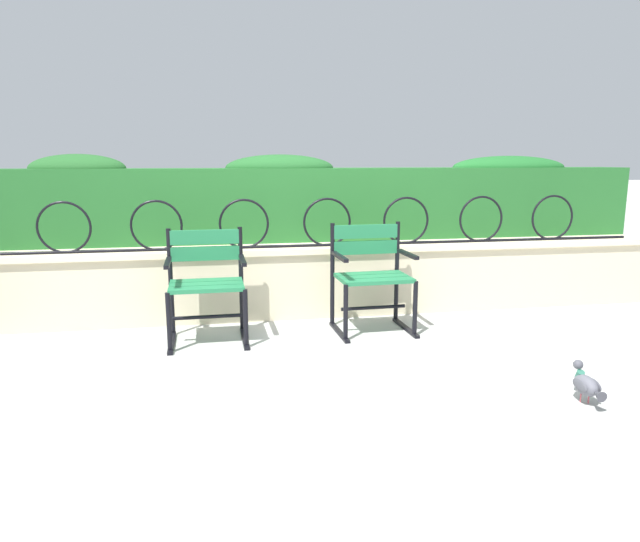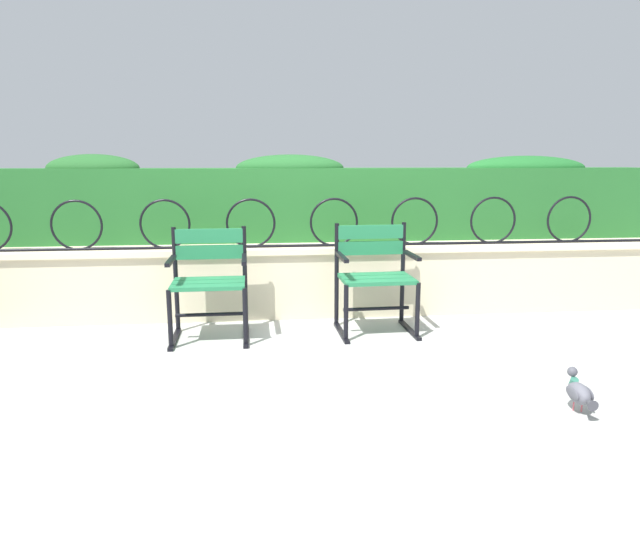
% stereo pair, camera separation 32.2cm
% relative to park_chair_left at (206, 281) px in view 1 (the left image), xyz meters
% --- Properties ---
extents(ground_plane, '(60.00, 60.00, 0.00)m').
position_rel_park_chair_left_xyz_m(ground_plane, '(0.83, -0.36, -0.46)').
color(ground_plane, '#ADADA8').
extents(stone_wall, '(6.71, 0.41, 0.62)m').
position_rel_park_chair_left_xyz_m(stone_wall, '(0.83, 0.58, -0.14)').
color(stone_wall, beige).
rests_on(stone_wall, ground).
extents(iron_arch_fence, '(6.18, 0.02, 0.42)m').
position_rel_park_chair_left_xyz_m(iron_arch_fence, '(0.69, 0.50, 0.35)').
color(iron_arch_fence, black).
rests_on(iron_arch_fence, stone_wall).
extents(hedge_row, '(6.57, 0.45, 0.79)m').
position_rel_park_chair_left_xyz_m(hedge_row, '(0.86, 0.98, 0.53)').
color(hedge_row, '#236028').
rests_on(hedge_row, stone_wall).
extents(park_chair_left, '(0.59, 0.53, 0.84)m').
position_rel_park_chair_left_xyz_m(park_chair_left, '(0.00, 0.00, 0.00)').
color(park_chair_left, '#237547').
rests_on(park_chair_left, ground).
extents(park_chair_right, '(0.61, 0.54, 0.85)m').
position_rel_park_chair_left_xyz_m(park_chair_right, '(1.30, 0.04, 0.00)').
color(park_chair_right, '#237547').
rests_on(park_chair_right, ground).
extents(pigeon_near_chairs, '(0.11, 0.29, 0.22)m').
position_rel_park_chair_left_xyz_m(pigeon_near_chairs, '(2.11, -1.60, -0.35)').
color(pigeon_near_chairs, '#5B5B66').
rests_on(pigeon_near_chairs, ground).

